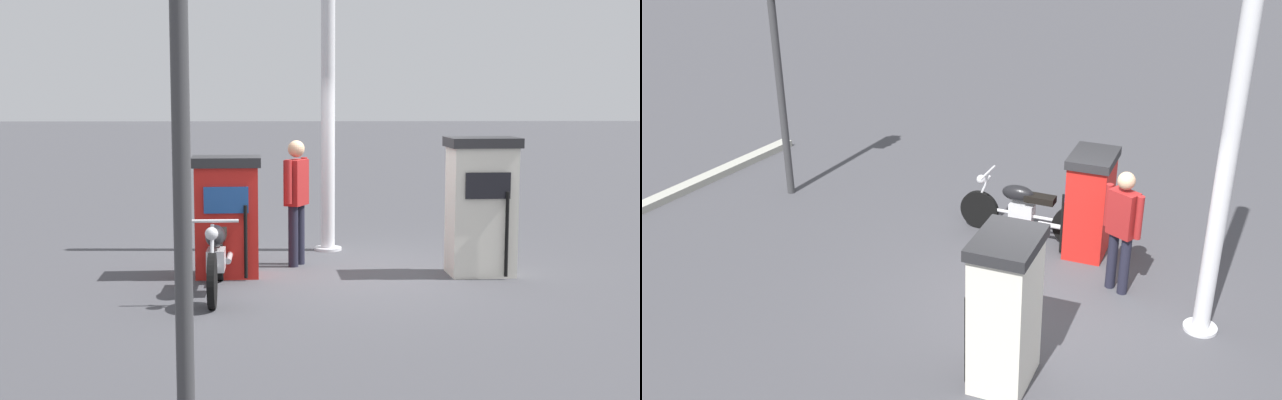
% 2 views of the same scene
% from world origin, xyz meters
% --- Properties ---
extents(ground_plane, '(120.00, 120.00, 0.00)m').
position_xyz_m(ground_plane, '(0.00, 0.00, 0.00)').
color(ground_plane, '#424247').
extents(fuel_pump_near, '(0.65, 0.87, 1.49)m').
position_xyz_m(fuel_pump_near, '(0.09, -1.58, 0.76)').
color(fuel_pump_near, red).
rests_on(fuel_pump_near, ground).
extents(fuel_pump_far, '(0.68, 0.90, 1.72)m').
position_xyz_m(fuel_pump_far, '(0.08, 1.58, 0.87)').
color(fuel_pump_far, silver).
rests_on(fuel_pump_far, ground).
extents(motorcycle_near_pump, '(2.04, 0.56, 0.94)m').
position_xyz_m(motorcycle_near_pump, '(1.08, -1.62, 0.44)').
color(motorcycle_near_pump, black).
rests_on(motorcycle_near_pump, ground).
extents(attendant_person, '(0.55, 0.33, 1.65)m').
position_xyz_m(attendant_person, '(-0.56, -0.72, 0.95)').
color(attendant_person, '#1E1E2D').
rests_on(attendant_person, ground).
extents(roadside_traffic_light, '(0.40, 0.29, 3.93)m').
position_xyz_m(roadside_traffic_light, '(5.10, -1.48, 2.67)').
color(roadside_traffic_light, '#38383A').
rests_on(roadside_traffic_light, ground).
extents(canopy_support_pole, '(0.40, 0.40, 4.78)m').
position_xyz_m(canopy_support_pole, '(-1.69, -0.27, 2.31)').
color(canopy_support_pole, silver).
rests_on(canopy_support_pole, ground).
extents(road_edge_kerb, '(0.72, 6.59, 0.12)m').
position_xyz_m(road_edge_kerb, '(6.87, 0.00, 0.06)').
color(road_edge_kerb, '#9E9E93').
rests_on(road_edge_kerb, ground).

